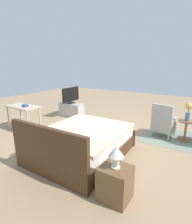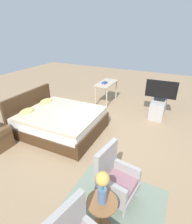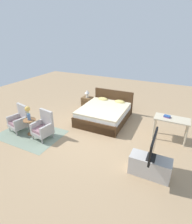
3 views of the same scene
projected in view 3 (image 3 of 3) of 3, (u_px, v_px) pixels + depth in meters
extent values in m
plane|color=#A38460|center=(94.00, 135.00, 5.94)|extent=(16.00, 16.00, 0.00)
cube|color=gray|center=(31.00, 134.00, 5.97)|extent=(2.10, 1.50, 0.01)
cube|color=#472D19|center=(104.00, 117.00, 6.86)|extent=(1.69, 2.11, 0.28)
cube|color=white|center=(104.00, 111.00, 6.75)|extent=(1.62, 2.02, 0.24)
cube|color=beige|center=(104.00, 108.00, 6.62)|extent=(1.67, 1.86, 0.06)
cube|color=#472D19|center=(113.00, 101.00, 7.54)|extent=(1.69, 0.11, 0.96)
cube|color=#472D19|center=(93.00, 127.00, 6.01)|extent=(1.69, 0.09, 0.40)
ellipsoid|color=#DBC670|center=(103.00, 99.00, 7.42)|extent=(0.45, 0.29, 0.14)
ellipsoid|color=#DBC670|center=(120.00, 102.00, 7.13)|extent=(0.45, 0.29, 0.14)
cylinder|color=#ADA8A3|center=(10.00, 129.00, 6.12)|extent=(0.04, 0.04, 0.16)
cylinder|color=#ADA8A3|center=(17.00, 133.00, 5.86)|extent=(0.04, 0.04, 0.16)
cylinder|color=#ADA8A3|center=(22.00, 124.00, 6.45)|extent=(0.04, 0.04, 0.16)
cylinder|color=#ADA8A3|center=(29.00, 128.00, 6.18)|extent=(0.04, 0.04, 0.16)
cube|color=#ADA8A3|center=(19.00, 125.00, 6.10)|extent=(0.65, 0.65, 0.12)
cube|color=gray|center=(18.00, 122.00, 6.05)|extent=(0.59, 0.59, 0.10)
cube|color=#ADA8A3|center=(23.00, 113.00, 6.10)|extent=(0.54, 0.20, 0.64)
cube|color=#ADA8A3|center=(14.00, 118.00, 6.15)|extent=(0.18, 0.52, 0.26)
cube|color=#ADA8A3|center=(21.00, 122.00, 5.88)|extent=(0.18, 0.52, 0.26)
cylinder|color=#ADA8A3|center=(33.00, 137.00, 5.66)|extent=(0.04, 0.04, 0.16)
cylinder|color=#ADA8A3|center=(42.00, 141.00, 5.42)|extent=(0.04, 0.04, 0.16)
cylinder|color=#ADA8A3|center=(44.00, 131.00, 6.01)|extent=(0.04, 0.04, 0.16)
cylinder|color=#ADA8A3|center=(53.00, 135.00, 5.76)|extent=(0.04, 0.04, 0.16)
cube|color=#ADA8A3|center=(43.00, 132.00, 5.66)|extent=(0.62, 0.62, 0.12)
cube|color=gray|center=(42.00, 129.00, 5.61)|extent=(0.57, 0.57, 0.10)
cube|color=#ADA8A3|center=(47.00, 119.00, 5.67)|extent=(0.55, 0.16, 0.64)
cube|color=#ADA8A3|center=(37.00, 125.00, 5.70)|extent=(0.15, 0.52, 0.26)
cube|color=#ADA8A3|center=(47.00, 129.00, 5.45)|extent=(0.15, 0.52, 0.26)
cylinder|color=#936038|center=(32.00, 133.00, 5.99)|extent=(0.28, 0.28, 0.03)
cylinder|color=#936038|center=(31.00, 127.00, 5.88)|extent=(0.06, 0.06, 0.49)
cylinder|color=#936038|center=(29.00, 120.00, 5.77)|extent=(0.40, 0.40, 0.02)
cylinder|color=#4C709E|center=(29.00, 117.00, 5.72)|extent=(0.11, 0.11, 0.22)
cylinder|color=#477538|center=(28.00, 112.00, 5.66)|extent=(0.02, 0.02, 0.10)
sphere|color=#E0B251|center=(27.00, 109.00, 5.61)|extent=(0.17, 0.17, 0.17)
cube|color=brown|center=(87.00, 103.00, 7.95)|extent=(0.44, 0.40, 0.52)
cube|color=brown|center=(85.00, 102.00, 7.74)|extent=(0.37, 0.01, 0.09)
cylinder|color=silver|center=(87.00, 97.00, 7.84)|extent=(0.13, 0.13, 0.02)
ellipsoid|color=silver|center=(87.00, 95.00, 7.80)|extent=(0.11, 0.11, 0.16)
cone|color=silver|center=(87.00, 92.00, 7.73)|extent=(0.22, 0.22, 0.15)
cube|color=#B7B2AD|center=(150.00, 166.00, 4.18)|extent=(0.96, 0.40, 0.50)
cube|color=black|center=(151.00, 157.00, 4.07)|extent=(0.21, 0.32, 0.03)
cylinder|color=black|center=(151.00, 156.00, 4.06)|extent=(0.04, 0.04, 0.05)
cube|color=black|center=(153.00, 146.00, 3.94)|extent=(0.06, 0.91, 0.53)
cube|color=black|center=(154.00, 146.00, 3.93)|extent=(0.02, 0.84, 0.47)
cylinder|color=beige|center=(154.00, 129.00, 5.59)|extent=(0.05, 0.05, 0.71)
cylinder|color=beige|center=(186.00, 136.00, 5.21)|extent=(0.05, 0.05, 0.71)
cylinder|color=beige|center=(156.00, 123.00, 5.93)|extent=(0.05, 0.05, 0.71)
cylinder|color=beige|center=(186.00, 130.00, 5.55)|extent=(0.05, 0.05, 0.71)
cube|color=beige|center=(172.00, 119.00, 5.41)|extent=(1.04, 0.52, 0.04)
cube|color=#66387A|center=(167.00, 117.00, 5.47)|extent=(0.21, 0.17, 0.03)
cube|color=#284C8E|center=(167.00, 116.00, 5.46)|extent=(0.21, 0.16, 0.03)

